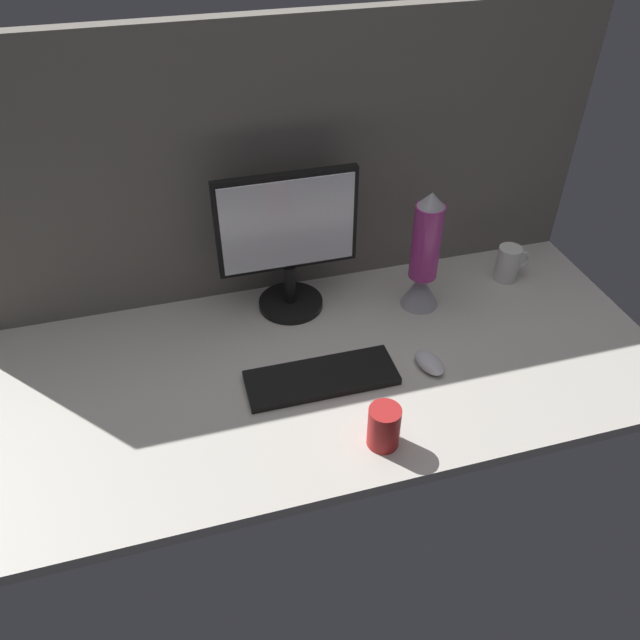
# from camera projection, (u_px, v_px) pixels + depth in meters

# --- Properties ---
(ground_plane) EXTENTS (1.80, 0.80, 0.03)m
(ground_plane) POSITION_uv_depth(u_px,v_px,m) (310.00, 367.00, 1.60)
(ground_plane) COLOR beige
(cubicle_wall_back) EXTENTS (1.80, 0.05, 0.74)m
(cubicle_wall_back) POSITION_uv_depth(u_px,v_px,m) (272.00, 165.00, 1.64)
(cubicle_wall_back) COLOR slate
(cubicle_wall_back) RESTS_ON ground_plane
(monitor) EXTENTS (0.37, 0.18, 0.40)m
(monitor) POSITION_uv_depth(u_px,v_px,m) (288.00, 238.00, 1.64)
(monitor) COLOR black
(monitor) RESTS_ON ground_plane
(keyboard) EXTENTS (0.37, 0.13, 0.02)m
(keyboard) POSITION_uv_depth(u_px,v_px,m) (321.00, 378.00, 1.53)
(keyboard) COLOR black
(keyboard) RESTS_ON ground_plane
(mouse) EXTENTS (0.08, 0.11, 0.03)m
(mouse) POSITION_uv_depth(u_px,v_px,m) (429.00, 362.00, 1.56)
(mouse) COLOR silver
(mouse) RESTS_ON ground_plane
(mug_ceramic_white) EXTENTS (0.10, 0.07, 0.11)m
(mug_ceramic_white) POSITION_uv_depth(u_px,v_px,m) (509.00, 263.00, 1.84)
(mug_ceramic_white) COLOR white
(mug_ceramic_white) RESTS_ON ground_plane
(mug_red_plastic) EXTENTS (0.07, 0.07, 0.10)m
(mug_red_plastic) POSITION_uv_depth(u_px,v_px,m) (384.00, 427.00, 1.36)
(mug_red_plastic) COLOR red
(mug_red_plastic) RESTS_ON ground_plane
(lava_lamp) EXTENTS (0.11, 0.11, 0.35)m
(lava_lamp) POSITION_uv_depth(u_px,v_px,m) (424.00, 260.00, 1.69)
(lava_lamp) COLOR #A5A5AD
(lava_lamp) RESTS_ON ground_plane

